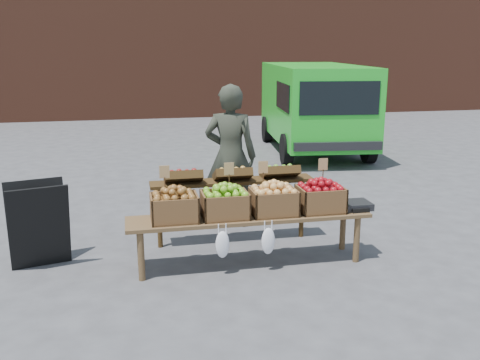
{
  "coord_description": "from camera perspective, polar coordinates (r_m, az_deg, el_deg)",
  "views": [
    {
      "loc": [
        -2.26,
        -5.14,
        2.39
      ],
      "look_at": [
        -0.99,
        0.84,
        0.85
      ],
      "focal_mm": 40.0,
      "sensor_mm": 36.0,
      "label": 1
    }
  ],
  "objects": [
    {
      "name": "crate_green_apples",
      "position": [
        6.11,
        8.58,
        -2.0
      ],
      "size": [
        0.5,
        0.4,
        0.28
      ],
      "primitive_type": null,
      "color": "maroon",
      "rests_on": "display_bench"
    },
    {
      "name": "display_bench",
      "position": [
        6.01,
        1.0,
        -6.37
      ],
      "size": [
        2.7,
        0.56,
        0.57
      ],
      "primitive_type": null,
      "color": "brown",
      "rests_on": "ground"
    },
    {
      "name": "vendor",
      "position": [
        7.15,
        -1.02,
        2.58
      ],
      "size": [
        0.82,
        0.69,
        1.92
      ],
      "primitive_type": "imported",
      "rotation": [
        0.0,
        0.0,
        2.75
      ],
      "color": "#2C3025",
      "rests_on": "ground"
    },
    {
      "name": "chalkboard_sign",
      "position": [
        6.31,
        -20.71,
        -4.44
      ],
      "size": [
        0.7,
        0.5,
        0.96
      ],
      "primitive_type": null,
      "rotation": [
        0.0,
        0.0,
        0.25
      ],
      "color": "black",
      "rests_on": "ground"
    },
    {
      "name": "weighing_scale",
      "position": [
        6.3,
        12.18,
        -2.63
      ],
      "size": [
        0.34,
        0.3,
        0.08
      ],
      "primitive_type": "cube",
      "color": "black",
      "rests_on": "display_bench"
    },
    {
      "name": "crate_red_apples",
      "position": [
        5.94,
        3.6,
        -2.33
      ],
      "size": [
        0.5,
        0.4,
        0.28
      ],
      "primitive_type": null,
      "color": "gold",
      "rests_on": "display_bench"
    },
    {
      "name": "delivery_van",
      "position": [
        12.46,
        7.88,
        7.54
      ],
      "size": [
        2.49,
        4.6,
        1.97
      ],
      "primitive_type": null,
      "rotation": [
        0.0,
        0.0,
        -0.11
      ],
      "color": "green",
      "rests_on": "ground"
    },
    {
      "name": "ground",
      "position": [
        6.11,
        10.97,
        -9.19
      ],
      "size": [
        80.0,
        80.0,
        0.0
      ],
      "primitive_type": "plane",
      "color": "#48484A"
    },
    {
      "name": "back_table",
      "position": [
        6.6,
        -0.81,
        -2.34
      ],
      "size": [
        2.1,
        0.44,
        1.04
      ],
      "primitive_type": null,
      "color": "#382610",
      "rests_on": "ground"
    },
    {
      "name": "crate_russet_pears",
      "position": [
        5.82,
        -1.63,
        -2.65
      ],
      "size": [
        0.5,
        0.4,
        0.28
      ],
      "primitive_type": null,
      "color": "#458513",
      "rests_on": "display_bench"
    },
    {
      "name": "crate_golden_apples",
      "position": [
        5.76,
        -7.03,
        -2.96
      ],
      "size": [
        0.5,
        0.4,
        0.28
      ],
      "primitive_type": null,
      "color": "brown",
      "rests_on": "display_bench"
    }
  ]
}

